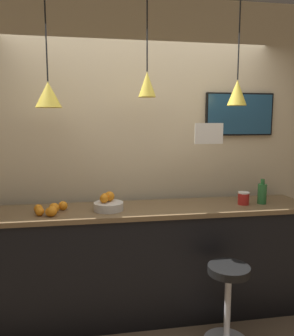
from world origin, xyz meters
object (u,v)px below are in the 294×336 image
(bar_stool, at_px, (228,293))
(fruit_bowl, at_px, (108,204))
(juice_bottle, at_px, (262,193))
(spread_jar, at_px, (244,198))
(mounted_tv, at_px, (239,114))

(bar_stool, relative_size, fruit_bowl, 2.57)
(juice_bottle, relative_size, spread_jar, 2.00)
(mounted_tv, bearing_deg, juice_bottle, -79.43)
(bar_stool, height_order, juice_bottle, juice_bottle)
(spread_jar, distance_m, mounted_tv, 0.86)
(mounted_tv, bearing_deg, spread_jar, -105.93)
(juice_bottle, distance_m, spread_jar, 0.18)
(bar_stool, xyz_separation_m, spread_jar, (0.33, 0.48, 0.63))
(mounted_tv, bearing_deg, bar_stool, -117.17)
(bar_stool, relative_size, spread_jar, 5.62)
(juice_bottle, height_order, mounted_tv, mounted_tv)
(fruit_bowl, bearing_deg, juice_bottle, -0.31)
(bar_stool, height_order, fruit_bowl, fruit_bowl)
(bar_stool, xyz_separation_m, fruit_bowl, (-0.89, 0.49, 0.62))
(bar_stool, distance_m, mounted_tv, 1.70)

